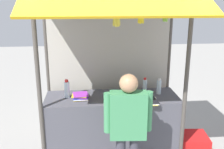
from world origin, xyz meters
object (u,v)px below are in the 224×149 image
object	(u,v)px
water_bottle_rear_center	(130,85)
banana_bunch_inner_right	(116,21)
water_bottle_left	(124,86)
banana_bunch_inner_left	(141,17)
water_bottle_front_left	(145,86)
magazine_stack_center	(118,98)
plastic_crate	(193,144)
water_bottle_far_left	(159,87)
water_bottle_far_right	(67,89)
magazine_stack_back_right	(150,101)
banana_bunch_rightmost	(166,17)
vendor_person	(128,123)
magazine_stack_mid_left	(80,96)

from	to	relation	value
water_bottle_rear_center	banana_bunch_inner_right	size ratio (longest dim) A/B	0.84
water_bottle_left	banana_bunch_inner_left	bearing A→B (deg)	-78.73
water_bottle_front_left	banana_bunch_inner_right	size ratio (longest dim) A/B	0.79
water_bottle_rear_center	magazine_stack_center	distance (m)	0.41
banana_bunch_inner_left	plastic_crate	bearing A→B (deg)	20.46
magazine_stack_center	plastic_crate	xyz separation A→B (m)	(1.24, 0.07, -0.86)
water_bottle_front_left	water_bottle_far_left	world-z (taller)	water_bottle_far_left
banana_bunch_inner_right	water_bottle_far_right	bearing A→B (deg)	145.24
magazine_stack_back_right	magazine_stack_center	world-z (taller)	magazine_stack_center
magazine_stack_back_right	banana_bunch_rightmost	bearing A→B (deg)	-58.59
banana_bunch_inner_right	plastic_crate	world-z (taller)	banana_bunch_inner_right
vendor_person	magazine_stack_mid_left	bearing A→B (deg)	132.08
water_bottle_front_left	water_bottle_left	distance (m)	0.33
water_bottle_rear_center	magazine_stack_mid_left	distance (m)	0.81
water_bottle_far_right	plastic_crate	distance (m)	2.21
water_bottle_far_right	vendor_person	distance (m)	1.17
water_bottle_far_left	banana_bunch_rightmost	world-z (taller)	banana_bunch_rightmost
water_bottle_rear_center	magazine_stack_mid_left	world-z (taller)	water_bottle_rear_center
water_bottle_left	banana_bunch_inner_right	xyz separation A→B (m)	(-0.19, -0.59, 1.06)
banana_bunch_inner_left	vendor_person	bearing A→B (deg)	-118.75
magazine_stack_center	banana_bunch_inner_right	bearing A→B (deg)	-100.48
water_bottle_left	vendor_person	bearing A→B (deg)	-94.76
water_bottle_far_right	vendor_person	size ratio (longest dim) A/B	0.18
water_bottle_front_left	vendor_person	bearing A→B (deg)	-113.10
magazine_stack_center	plastic_crate	world-z (taller)	magazine_stack_center
water_bottle_left	banana_bunch_rightmost	world-z (taller)	banana_bunch_rightmost
magazine_stack_mid_left	banana_bunch_inner_right	distance (m)	1.30
banana_bunch_inner_right	vendor_person	xyz separation A→B (m)	(0.11, -0.36, -1.21)
banana_bunch_inner_left	water_bottle_rear_center	bearing A→B (deg)	92.33
water_bottle_left	water_bottle_front_left	bearing A→B (deg)	-0.14
water_bottle_left	magazine_stack_center	xyz separation A→B (m)	(-0.13, -0.29, -0.09)
water_bottle_far_right	plastic_crate	xyz separation A→B (m)	(1.98, -0.11, -0.96)
water_bottle_far_right	water_bottle_rear_center	world-z (taller)	water_bottle_far_right
water_bottle_far_right	water_bottle_far_left	distance (m)	1.41
water_bottle_far_right	banana_bunch_rightmost	size ratio (longest dim) A/B	1.13
water_bottle_far_right	plastic_crate	world-z (taller)	water_bottle_far_right
water_bottle_left	magazine_stack_center	size ratio (longest dim) A/B	0.75
banana_bunch_rightmost	water_bottle_left	bearing A→B (deg)	125.79
vendor_person	water_bottle_rear_center	bearing A→B (deg)	84.27
magazine_stack_center	vendor_person	world-z (taller)	vendor_person
water_bottle_front_left	banana_bunch_rightmost	xyz separation A→B (m)	(0.10, -0.59, 1.10)
plastic_crate	banana_bunch_inner_left	bearing A→B (deg)	-159.54
water_bottle_rear_center	banana_bunch_rightmost	world-z (taller)	banana_bunch_rightmost
banana_bunch_inner_left	banana_bunch_inner_right	world-z (taller)	same
magazine_stack_back_right	magazine_stack_center	bearing A→B (deg)	164.89
water_bottle_left	banana_bunch_inner_left	size ratio (longest dim) A/B	0.91
banana_bunch_inner_left	banana_bunch_rightmost	size ratio (longest dim) A/B	1.08
magazine_stack_back_right	magazine_stack_center	distance (m)	0.47
water_bottle_rear_center	magazine_stack_center	bearing A→B (deg)	-125.02
banana_bunch_inner_left	banana_bunch_inner_right	size ratio (longest dim) A/B	0.88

